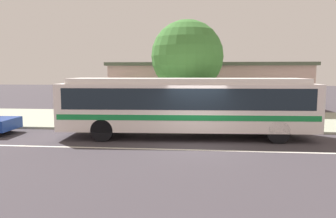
{
  "coord_description": "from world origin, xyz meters",
  "views": [
    {
      "loc": [
        0.11,
        -13.22,
        3.08
      ],
      "look_at": [
        -1.4,
        1.95,
        1.3
      ],
      "focal_mm": 34.28,
      "sensor_mm": 36.0,
      "label": 1
    }
  ],
  "objects_px": {
    "street_tree_near_stop": "(187,57)",
    "pedestrian_walking_along_curb": "(207,106)",
    "pedestrian_standing_by_tree": "(146,106)",
    "pedestrian_waiting_near_sign": "(256,110)",
    "transit_bus": "(187,103)"
  },
  "relations": [
    {
      "from": "pedestrian_waiting_near_sign",
      "to": "street_tree_near_stop",
      "type": "distance_m",
      "value": 5.05
    },
    {
      "from": "pedestrian_waiting_near_sign",
      "to": "pedestrian_standing_by_tree",
      "type": "distance_m",
      "value": 6.15
    },
    {
      "from": "pedestrian_standing_by_tree",
      "to": "transit_bus",
      "type": "bearing_deg",
      "value": -52.59
    },
    {
      "from": "transit_bus",
      "to": "pedestrian_standing_by_tree",
      "type": "xyz_separation_m",
      "value": [
        -2.5,
        3.27,
        -0.51
      ]
    },
    {
      "from": "transit_bus",
      "to": "pedestrian_walking_along_curb",
      "type": "xyz_separation_m",
      "value": [
        1.03,
        3.25,
        -0.47
      ]
    },
    {
      "from": "pedestrian_standing_by_tree",
      "to": "street_tree_near_stop",
      "type": "distance_m",
      "value": 3.76
    },
    {
      "from": "transit_bus",
      "to": "street_tree_near_stop",
      "type": "relative_size",
      "value": 1.97
    },
    {
      "from": "street_tree_near_stop",
      "to": "pedestrian_waiting_near_sign",
      "type": "bearing_deg",
      "value": -28.86
    },
    {
      "from": "pedestrian_waiting_near_sign",
      "to": "pedestrian_standing_by_tree",
      "type": "bearing_deg",
      "value": 167.83
    },
    {
      "from": "street_tree_near_stop",
      "to": "pedestrian_walking_along_curb",
      "type": "bearing_deg",
      "value": -31.98
    },
    {
      "from": "transit_bus",
      "to": "pedestrian_walking_along_curb",
      "type": "height_order",
      "value": "transit_bus"
    },
    {
      "from": "pedestrian_waiting_near_sign",
      "to": "street_tree_near_stop",
      "type": "xyz_separation_m",
      "value": [
        -3.66,
        2.02,
        2.85
      ]
    },
    {
      "from": "pedestrian_standing_by_tree",
      "to": "street_tree_near_stop",
      "type": "relative_size",
      "value": 0.29
    },
    {
      "from": "pedestrian_walking_along_curb",
      "to": "pedestrian_standing_by_tree",
      "type": "relative_size",
      "value": 1.04
    },
    {
      "from": "transit_bus",
      "to": "pedestrian_standing_by_tree",
      "type": "height_order",
      "value": "transit_bus"
    }
  ]
}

